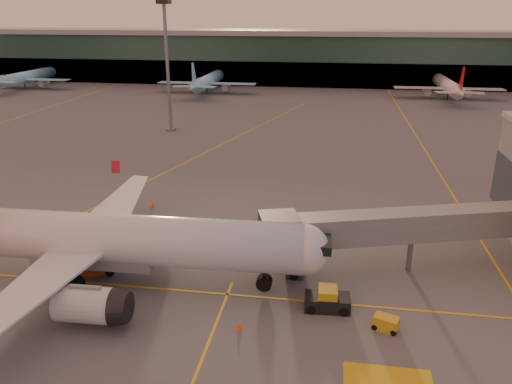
# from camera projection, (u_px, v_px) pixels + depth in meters

# --- Properties ---
(ground) EXTENTS (600.00, 600.00, 0.00)m
(ground) POSITION_uv_depth(u_px,v_px,m) (154.00, 322.00, 40.04)
(ground) COLOR #4C4F54
(ground) RESTS_ON ground
(taxi_markings) EXTENTS (100.12, 173.00, 0.01)m
(taxi_markings) POSITION_uv_depth(u_px,v_px,m) (204.00, 162.00, 82.41)
(taxi_markings) COLOR gold
(taxi_markings) RESTS_ON ground
(terminal) EXTENTS (400.00, 20.00, 17.60)m
(terminal) POSITION_uv_depth(u_px,v_px,m) (297.00, 57.00, 168.70)
(terminal) COLOR #19382D
(terminal) RESTS_ON ground
(mast_west_near) EXTENTS (2.40, 2.40, 25.60)m
(mast_west_near) POSITION_uv_depth(u_px,v_px,m) (167.00, 57.00, 99.16)
(mast_west_near) COLOR slate
(mast_west_near) RESTS_ON ground
(distant_aircraft_row) EXTENTS (290.00, 34.00, 13.00)m
(distant_aircraft_row) POSITION_uv_depth(u_px,v_px,m) (221.00, 93.00, 152.66)
(distant_aircraft_row) COLOR #8DD3EB
(distant_aircraft_row) RESTS_ON ground
(main_airplane) EXTENTS (43.05, 38.72, 13.00)m
(main_airplane) POSITION_uv_depth(u_px,v_px,m) (93.00, 240.00, 44.65)
(main_airplane) COLOR silver
(main_airplane) RESTS_ON ground
(jet_bridge) EXTENTS (29.25, 11.63, 6.26)m
(jet_bridge) POSITION_uv_depth(u_px,v_px,m) (428.00, 226.00, 46.89)
(jet_bridge) COLOR slate
(jet_bridge) RESTS_ON ground
(catering_truck) EXTENTS (5.77, 3.79, 4.13)m
(catering_truck) POSITION_uv_depth(u_px,v_px,m) (89.00, 249.00, 47.04)
(catering_truck) COLOR #AF3B19
(catering_truck) RESTS_ON ground
(gpu_cart) EXTENTS (2.20, 1.75, 1.12)m
(gpu_cart) POSITION_uv_depth(u_px,v_px,m) (386.00, 323.00, 38.94)
(gpu_cart) COLOR gold
(gpu_cart) RESTS_ON ground
(pushback_tug) EXTENTS (3.87, 2.22, 1.95)m
(pushback_tug) POSITION_uv_depth(u_px,v_px,m) (327.00, 301.00, 41.56)
(pushback_tug) COLOR black
(pushback_tug) RESTS_ON ground
(cone_nose) EXTENTS (0.46, 0.46, 0.59)m
(cone_nose) POSITION_uv_depth(u_px,v_px,m) (321.00, 296.00, 43.24)
(cone_nose) COLOR #FF4B0D
(cone_nose) RESTS_ON ground
(cone_wing_left) EXTENTS (0.49, 0.49, 0.62)m
(cone_wing_left) POSITION_uv_depth(u_px,v_px,m) (153.00, 205.00, 63.43)
(cone_wing_left) COLOR #FF4B0D
(cone_wing_left) RESTS_ON ground
(cone_fwd) EXTENTS (0.48, 0.48, 0.61)m
(cone_fwd) POSITION_uv_depth(u_px,v_px,m) (239.00, 327.00, 38.93)
(cone_fwd) COLOR #FF4B0D
(cone_fwd) RESTS_ON ground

